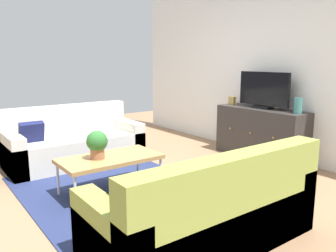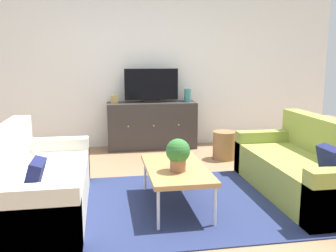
{
  "view_description": "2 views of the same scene",
  "coord_description": "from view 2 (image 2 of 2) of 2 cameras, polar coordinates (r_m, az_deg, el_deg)",
  "views": [
    {
      "loc": [
        3.25,
        -1.84,
        1.46
      ],
      "look_at": [
        0.0,
        0.56,
        0.68
      ],
      "focal_mm": 36.56,
      "sensor_mm": 36.0,
      "label": 1
    },
    {
      "loc": [
        -0.73,
        -3.67,
        1.48
      ],
      "look_at": [
        0.0,
        0.56,
        0.68
      ],
      "focal_mm": 39.94,
      "sensor_mm": 36.0,
      "label": 2
    }
  ],
  "objects": [
    {
      "name": "ground_plane",
      "position": [
        4.03,
        1.37,
        -10.99
      ],
      "size": [
        10.0,
        10.0,
        0.0
      ],
      "primitive_type": "plane",
      "color": "#997251"
    },
    {
      "name": "couch_right_side",
      "position": [
        4.35,
        20.71,
        -6.3
      ],
      "size": [
        0.85,
        1.85,
        0.81
      ],
      "color": "olive",
      "rests_on": "ground_plane"
    },
    {
      "name": "mantel_clock",
      "position": [
        5.98,
        -8.18,
        4.08
      ],
      "size": [
        0.11,
        0.07,
        0.13
      ],
      "primitive_type": "cube",
      "color": "tan",
      "rests_on": "tv_console"
    },
    {
      "name": "couch_left_side",
      "position": [
        3.83,
        -20.11,
        -8.51
      ],
      "size": [
        0.85,
        1.85,
        0.81
      ],
      "color": "beige",
      "rests_on": "ground_plane"
    },
    {
      "name": "wall_back",
      "position": [
        6.27,
        -3.16,
        9.34
      ],
      "size": [
        6.4,
        0.12,
        2.7
      ],
      "primitive_type": "cube",
      "color": "white",
      "rests_on": "ground_plane"
    },
    {
      "name": "tv_console",
      "position": [
        6.09,
        -2.48,
        0.1
      ],
      "size": [
        1.43,
        0.47,
        0.75
      ],
      "color": "#332D2B",
      "rests_on": "ground_plane"
    },
    {
      "name": "coffee_table",
      "position": [
        3.7,
        1.22,
        -6.67
      ],
      "size": [
        0.58,
        1.09,
        0.41
      ],
      "color": "#B7844C",
      "rests_on": "ground_plane"
    },
    {
      "name": "glass_vase",
      "position": [
        6.13,
        3.01,
        4.71
      ],
      "size": [
        0.11,
        0.11,
        0.21
      ],
      "primitive_type": "cylinder",
      "color": "teal",
      "rests_on": "tv_console"
    },
    {
      "name": "wicker_basket",
      "position": [
        5.53,
        8.62,
        -2.92
      ],
      "size": [
        0.34,
        0.34,
        0.41
      ],
      "primitive_type": "cylinder",
      "color": "olive",
      "rests_on": "ground_plane"
    },
    {
      "name": "flat_screen_tv",
      "position": [
        6.03,
        -2.56,
        6.15
      ],
      "size": [
        0.86,
        0.16,
        0.54
      ],
      "color": "black",
      "rests_on": "tv_console"
    },
    {
      "name": "potted_plant",
      "position": [
        3.51,
        1.53,
        -4.19
      ],
      "size": [
        0.23,
        0.23,
        0.31
      ],
      "color": "#936042",
      "rests_on": "coffee_table"
    },
    {
      "name": "area_rug",
      "position": [
        3.89,
        1.81,
        -11.71
      ],
      "size": [
        2.5,
        1.9,
        0.01
      ],
      "primitive_type": "cube",
      "color": "navy",
      "rests_on": "ground_plane"
    }
  ]
}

